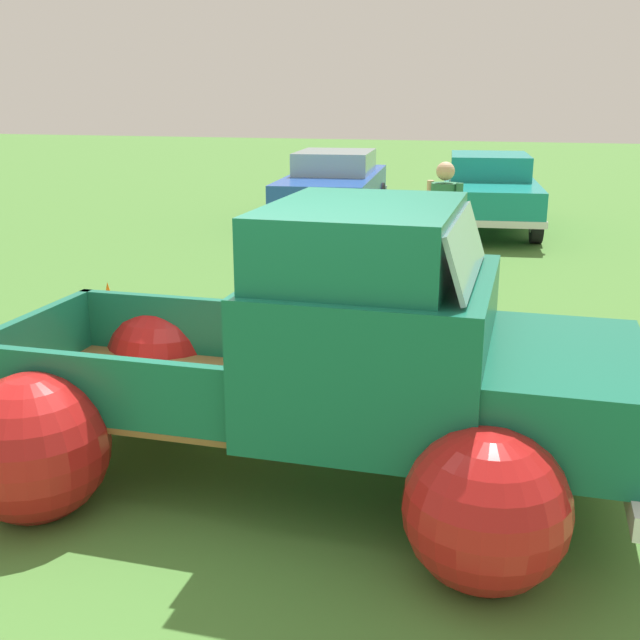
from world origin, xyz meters
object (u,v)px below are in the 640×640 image
object	(u,v)px
show_car_1	(488,188)
spectator_0	(443,222)
lane_cone_1	(109,311)
vintage_pickup_truck	(337,376)
show_car_0	(334,183)
lane_cone_0	(305,352)

from	to	relation	value
show_car_1	spectator_0	distance (m)	5.86
show_car_1	lane_cone_1	xyz separation A→B (m)	(-3.50, -8.47, -0.47)
vintage_pickup_truck	spectator_0	bearing A→B (deg)	88.96
lane_cone_1	show_car_1	bearing A→B (deg)	67.56
show_car_0	spectator_0	size ratio (longest dim) A/B	2.71
lane_cone_0	vintage_pickup_truck	bearing A→B (deg)	-66.92
show_car_1	lane_cone_0	world-z (taller)	show_car_1
show_car_0	lane_cone_0	distance (m)	9.48
spectator_0	lane_cone_0	bearing A→B (deg)	-165.23
show_car_0	show_car_1	xyz separation A→B (m)	(3.13, 0.01, -0.00)
vintage_pickup_truck	show_car_0	world-z (taller)	vintage_pickup_truck
show_car_1	lane_cone_0	size ratio (longest dim) A/B	7.72
show_car_1	lane_cone_1	world-z (taller)	show_car_1
show_car_1	lane_cone_0	distance (m)	9.32
show_car_0	lane_cone_1	size ratio (longest dim) A/B	7.59
show_car_0	lane_cone_0	xyz separation A→B (m)	(2.07, -9.24, -0.47)
spectator_0	lane_cone_1	size ratio (longest dim) A/B	2.80
spectator_0	lane_cone_0	size ratio (longest dim) A/B	2.80
lane_cone_0	lane_cone_1	distance (m)	2.56
show_car_0	show_car_1	distance (m)	3.13
lane_cone_0	show_car_1	bearing A→B (deg)	83.48
show_car_1	lane_cone_0	bearing A→B (deg)	-12.59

